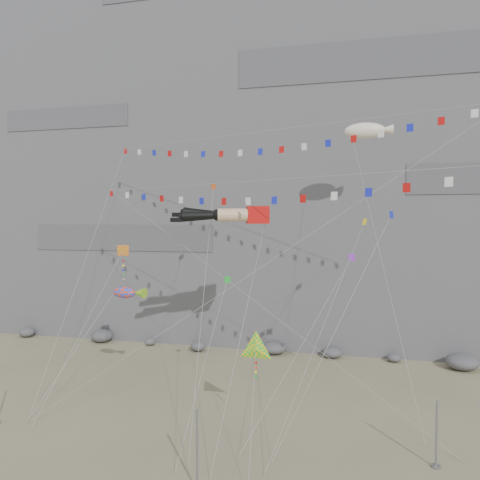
{
  "coord_description": "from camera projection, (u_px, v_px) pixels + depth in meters",
  "views": [
    {
      "loc": [
        8.08,
        -30.89,
        13.81
      ],
      "look_at": [
        -1.7,
        9.0,
        12.22
      ],
      "focal_mm": 35.0,
      "sensor_mm": 36.0,
      "label": 1
    }
  ],
  "objects": [
    {
      "name": "small_kite_a",
      "position": [
        213.0,
        190.0,
        40.72
      ],
      "size": [
        3.78,
        15.93,
        23.0
      ],
      "color": "#E24C13",
      "rests_on": "ground"
    },
    {
      "name": "small_kite_e",
      "position": [
        389.0,
        220.0,
        30.45
      ],
      "size": [
        7.41,
        6.75,
        16.95
      ],
      "color": "#1622C5",
      "rests_on": "ground"
    },
    {
      "name": "ground",
      "position": [
        233.0,
        421.0,
        32.44
      ],
      "size": [
        120.0,
        120.0,
        0.0
      ],
      "primitive_type": "plane",
      "color": "gray",
      "rests_on": "ground"
    },
    {
      "name": "flag_banner_upper",
      "position": [
        271.0,
        131.0,
        39.0
      ],
      "size": [
        32.8,
        17.72,
        28.55
      ],
      "color": "red",
      "rests_on": "ground"
    },
    {
      "name": "harlequin_kite",
      "position": [
        123.0,
        251.0,
        38.81
      ],
      "size": [
        2.97,
        10.22,
        14.78
      ],
      "color": "red",
      "rests_on": "ground"
    },
    {
      "name": "anchor_pole_center",
      "position": [
        197.0,
        451.0,
        23.85
      ],
      "size": [
        0.12,
        0.12,
        4.25
      ],
      "primitive_type": "cylinder",
      "color": "gray",
      "rests_on": "ground"
    },
    {
      "name": "small_kite_d",
      "position": [
        363.0,
        225.0,
        38.16
      ],
      "size": [
        6.14,
        15.93,
        21.25
      ],
      "color": "yellow",
      "rests_on": "ground"
    },
    {
      "name": "cliff",
      "position": [
        293.0,
        138.0,
        62.53
      ],
      "size": [
        80.0,
        28.0,
        50.0
      ],
      "primitive_type": "cube",
      "color": "slate",
      "rests_on": "ground"
    },
    {
      "name": "delta_kite",
      "position": [
        256.0,
        350.0,
        29.93
      ],
      "size": [
        2.39,
        6.81,
        8.63
      ],
      "color": "yellow",
      "rests_on": "ground"
    },
    {
      "name": "talus_boulders",
      "position": [
        274.0,
        348.0,
        48.92
      ],
      "size": [
        60.0,
        3.0,
        1.2
      ],
      "primitive_type": null,
      "color": "#5D5C61",
      "rests_on": "ground"
    },
    {
      "name": "blimp_windsock",
      "position": [
        365.0,
        131.0,
        40.65
      ],
      "size": [
        5.88,
        13.26,
        25.24
      ],
      "color": "#FCE9CF",
      "rests_on": "ground"
    },
    {
      "name": "small_kite_b",
      "position": [
        350.0,
        260.0,
        35.72
      ],
      "size": [
        6.92,
        11.43,
        16.66
      ],
      "color": "purple",
      "rests_on": "ground"
    },
    {
      "name": "small_kite_c",
      "position": [
        227.0,
        282.0,
        35.22
      ],
      "size": [
        1.11,
        11.18,
        14.11
      ],
      "color": "green",
      "rests_on": "ground"
    },
    {
      "name": "anchor_pole_right",
      "position": [
        436.0,
        434.0,
        26.16
      ],
      "size": [
        0.12,
        0.12,
        3.82
      ],
      "primitive_type": "cylinder",
      "color": "gray",
      "rests_on": "ground"
    },
    {
      "name": "legs_kite",
      "position": [
        231.0,
        215.0,
        37.37
      ],
      "size": [
        7.99,
        14.92,
        19.66
      ],
      "rotation": [
        0.0,
        0.0,
        0.29
      ],
      "color": "red",
      "rests_on": "ground"
    },
    {
      "name": "fish_windsock",
      "position": [
        124.0,
        293.0,
        37.12
      ],
      "size": [
        5.87,
        7.21,
        11.13
      ],
      "color": "#FD3D0C",
      "rests_on": "ground"
    },
    {
      "name": "flag_banner_lower",
      "position": [
        261.0,
        181.0,
        33.86
      ],
      "size": [
        31.99,
        14.4,
        21.61
      ],
      "color": "red",
      "rests_on": "ground"
    }
  ]
}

